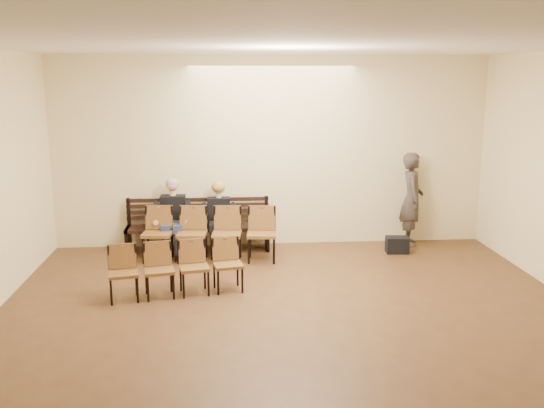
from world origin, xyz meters
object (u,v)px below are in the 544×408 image
at_px(laptop, 170,224).
at_px(bag, 397,245).
at_px(bench, 198,238).
at_px(chair_row_back, 177,269).
at_px(seated_man, 173,217).
at_px(passerby, 412,192).
at_px(seated_woman, 219,220).
at_px(chair_row_front, 209,234).
at_px(water_bottle, 223,225).

bearing_deg(laptop, bag, -9.97).
height_order(bench, chair_row_back, chair_row_back).
distance_m(seated_man, chair_row_back, 2.21).
height_order(passerby, chair_row_back, passerby).
relative_size(seated_woman, chair_row_front, 0.51).
bearing_deg(seated_woman, laptop, -172.11).
distance_m(bench, water_bottle, 0.71).
bearing_deg(chair_row_front, bag, 8.80).
bearing_deg(chair_row_back, laptop, 86.49).
bearing_deg(chair_row_front, chair_row_back, -99.51).
bearing_deg(water_bottle, seated_man, 161.41).
distance_m(bag, passerby, 1.08).
xyz_separation_m(water_bottle, passerby, (3.52, 0.51, 0.43)).
xyz_separation_m(seated_woman, chair_row_back, (-0.59, -2.18, -0.19)).
distance_m(bench, passerby, 4.05).
relative_size(bench, water_bottle, 10.67).
bearing_deg(bench, chair_row_front, -71.05).
bearing_deg(passerby, chair_row_back, 130.18).
xyz_separation_m(seated_man, chair_row_back, (0.22, -2.18, -0.27)).
xyz_separation_m(seated_man, laptop, (-0.05, -0.12, -0.09)).
height_order(bag, passerby, passerby).
distance_m(seated_man, water_bottle, 0.95).
relative_size(bench, laptop, 7.92).
relative_size(bench, seated_man, 1.97).
xyz_separation_m(laptop, water_bottle, (0.94, -0.18, 0.00)).
bearing_deg(bag, bench, 173.01).
bearing_deg(chair_row_back, seated_woman, 63.66).
distance_m(bench, bag, 3.61).
xyz_separation_m(water_bottle, chair_row_back, (-0.67, -1.88, -0.18)).
distance_m(seated_woman, bag, 3.24).
distance_m(seated_man, chair_row_front, 0.87).
height_order(bench, seated_man, seated_man).
height_order(seated_man, chair_row_front, seated_man).
relative_size(water_bottle, bag, 0.62).
distance_m(water_bottle, passerby, 3.58).
bearing_deg(seated_woman, bag, -5.70).
bearing_deg(laptop, chair_row_front, -37.29).
bearing_deg(chair_row_front, passerby, 16.33).
bearing_deg(laptop, bench, 19.27).
relative_size(laptop, bag, 0.83).
xyz_separation_m(laptop, bag, (4.06, -0.20, -0.42)).
bearing_deg(water_bottle, seated_woman, 103.80).
distance_m(seated_man, laptop, 0.16).
height_order(water_bottle, chair_row_front, chair_row_front).
relative_size(bench, bag, 6.60).
bearing_deg(seated_man, chair_row_back, -84.13).
bearing_deg(passerby, bench, 101.76).
bearing_deg(seated_man, bag, -4.54).
height_order(seated_man, laptop, seated_man).
distance_m(seated_woman, chair_row_front, 0.57).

